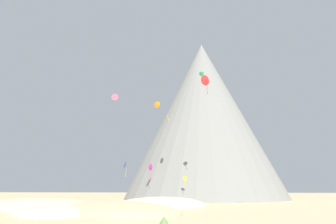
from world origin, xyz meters
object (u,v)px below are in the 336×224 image
(kite_rainbow_mid, at_px, (115,97))
(kite_blue_low, at_px, (125,165))
(bush_near_right, at_px, (164,220))
(rock_massif, at_px, (207,122))
(kite_gold_mid, at_px, (167,118))
(kite_orange_mid, at_px, (157,105))
(kite_yellow_low, at_px, (185,179))
(kite_magenta_low, at_px, (151,167))
(bush_low_patch, at_px, (15,213))
(bush_scatter_east, at_px, (158,209))
(kite_red_mid, at_px, (205,80))
(kite_green_high, at_px, (202,74))

(kite_rainbow_mid, relative_size, kite_blue_low, 0.38)
(bush_near_right, height_order, kite_rainbow_mid, kite_rainbow_mid)
(bush_near_right, relative_size, rock_massif, 0.01)
(kite_rainbow_mid, height_order, kite_blue_low, kite_rainbow_mid)
(kite_gold_mid, xyz_separation_m, kite_blue_low, (-11.70, -0.27, -13.21))
(kite_orange_mid, height_order, kite_yellow_low, kite_orange_mid)
(kite_blue_low, bearing_deg, bush_near_right, -164.95)
(kite_gold_mid, xyz_separation_m, kite_rainbow_mid, (-8.93, -23.06, -0.18))
(kite_orange_mid, relative_size, kite_magenta_low, 0.33)
(kite_orange_mid, xyz_separation_m, kite_yellow_low, (6.04, 12.02, -17.54))
(bush_near_right, distance_m, kite_gold_mid, 56.23)
(bush_low_patch, bearing_deg, rock_massif, 65.85)
(kite_magenta_low, bearing_deg, rock_massif, -12.11)
(bush_near_right, height_order, kite_magenta_low, kite_magenta_low)
(bush_scatter_east, bearing_deg, bush_near_right, -80.26)
(rock_massif, bearing_deg, kite_yellow_low, -104.12)
(kite_orange_mid, distance_m, kite_magenta_low, 22.70)
(kite_blue_low, bearing_deg, bush_low_patch, 167.32)
(bush_near_right, distance_m, kite_magenta_low, 57.31)
(bush_low_patch, relative_size, kite_magenta_low, 0.25)
(rock_massif, xyz_separation_m, kite_rainbow_mid, (-20.67, -49.76, -4.15))
(kite_rainbow_mid, bearing_deg, kite_blue_low, -95.40)
(kite_orange_mid, bearing_deg, kite_red_mid, -29.45)
(kite_rainbow_mid, height_order, kite_orange_mid, kite_orange_mid)
(bush_scatter_east, xyz_separation_m, rock_massif, (10.10, 57.98, 26.70))
(kite_rainbow_mid, bearing_deg, rock_massif, -124.90)
(kite_green_high, bearing_deg, rock_massif, 130.71)
(kite_green_high, distance_m, kite_orange_mid, 13.71)
(bush_scatter_east, bearing_deg, kite_yellow_low, 84.08)
(bush_low_patch, height_order, bush_near_right, bush_near_right)
(bush_low_patch, xyz_separation_m, bush_near_right, (23.55, -10.57, 0.29))
(kite_red_mid, bearing_deg, kite_blue_low, 87.53)
(kite_green_high, xyz_separation_m, kite_red_mid, (0.54, -19.40, -8.24))
(bush_scatter_east, bearing_deg, kite_orange_mid, 99.02)
(bush_low_patch, height_order, kite_red_mid, kite_red_mid)
(bush_near_right, relative_size, kite_blue_low, 0.27)
(kite_gold_mid, height_order, kite_red_mid, kite_red_mid)
(kite_rainbow_mid, xyz_separation_m, kite_orange_mid, (7.67, 10.07, 0.73))
(kite_red_mid, bearing_deg, bush_low_patch, 160.39)
(kite_green_high, xyz_separation_m, kite_magenta_low, (-15.16, 15.99, -22.00))
(kite_blue_low, bearing_deg, kite_yellow_low, -95.62)
(bush_low_patch, relative_size, rock_massif, 0.02)
(kite_gold_mid, height_order, kite_magenta_low, kite_gold_mid)
(kite_blue_low, bearing_deg, bush_scatter_east, -159.88)
(rock_massif, xyz_separation_m, kite_yellow_low, (-6.96, -27.68, -20.96))
(bush_low_patch, bearing_deg, kite_red_mid, 18.53)
(kite_gold_mid, relative_size, kite_rainbow_mid, 1.26)
(bush_near_right, bearing_deg, kite_magenta_low, 100.59)
(bush_low_patch, height_order, rock_massif, rock_massif)
(kite_green_high, bearing_deg, kite_red_mid, -44.85)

